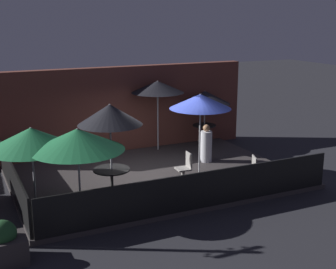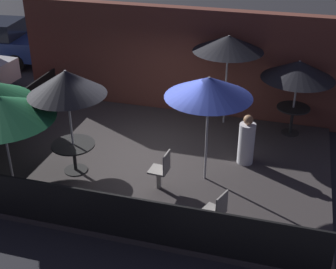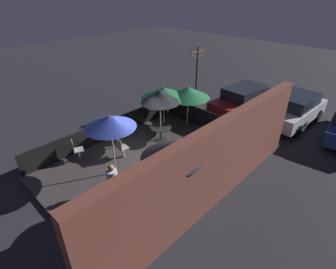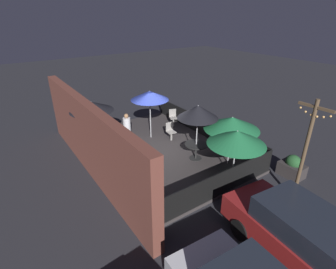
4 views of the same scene
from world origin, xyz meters
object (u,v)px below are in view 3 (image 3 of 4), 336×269
object	(u,v)px
dining_table_1	(161,129)
patio_chair_0	(77,150)
patio_umbrella_1	(160,96)
patio_umbrella_3	(188,92)
patio_umbrella_4	(110,122)
patio_umbrella_5	(164,92)
dining_table_0	(123,227)
parked_car_0	(244,100)
patio_umbrella_0	(119,194)
parked_car_1	(295,109)
patio_umbrella_2	(173,151)
planter_box	(169,103)
patio_chair_1	(122,147)
light_post	(197,76)
patron_0	(113,182)

from	to	relation	value
dining_table_1	patio_chair_0	size ratio (longest dim) A/B	1.04
patio_umbrella_1	patio_umbrella_3	xyz separation A→B (m)	(-2.05, -0.10, -0.38)
patio_umbrella_4	patio_umbrella_5	size ratio (longest dim) A/B	1.09
dining_table_0	parked_car_0	xyz separation A→B (m)	(-10.26, -2.16, 0.12)
patio_umbrella_0	parked_car_0	world-z (taller)	patio_umbrella_0
patio_umbrella_4	parked_car_1	size ratio (longest dim) A/B	0.57
patio_umbrella_2	patio_umbrella_5	xyz separation A→B (m)	(-3.99, -4.29, -0.42)
planter_box	patio_umbrella_0	bearing A→B (deg)	36.03
patio_chair_1	planter_box	distance (m)	5.71
patio_umbrella_5	patio_chair_1	size ratio (longest dim) A/B	2.45
patio_chair_1	dining_table_0	bearing A→B (deg)	-122.66
patio_umbrella_5	patio_umbrella_4	bearing A→B (deg)	18.56
patio_chair_0	patio_chair_1	world-z (taller)	patio_chair_0
patio_chair_0	planter_box	bearing A→B (deg)	29.62
patio_umbrella_3	parked_car_0	distance (m)	3.86
patio_umbrella_0	patio_umbrella_4	bearing A→B (deg)	-122.08
patio_umbrella_1	dining_table_1	world-z (taller)	patio_umbrella_1
patio_umbrella_3	patio_umbrella_1	bearing A→B (deg)	2.88
dining_table_0	parked_car_1	world-z (taller)	parked_car_1
patio_umbrella_4	light_post	xyz separation A→B (m)	(-6.97, -1.63, -0.28)
dining_table_1	patio_umbrella_4	bearing A→B (deg)	9.56
patio_umbrella_2	parked_car_1	distance (m)	9.32
patio_umbrella_0	patio_umbrella_2	xyz separation A→B (m)	(-1.83, 0.13, 0.48)
parked_car_1	parked_car_0	bearing A→B (deg)	-70.46
patio_umbrella_0	planter_box	xyz separation A→B (m)	(-7.82, -5.69, -1.52)
patio_umbrella_3	parked_car_1	xyz separation A→B (m)	(-4.25, 3.83, -1.08)
patio_chair_1	patio_umbrella_0	bearing A→B (deg)	-122.66
patio_umbrella_3	planter_box	size ratio (longest dim) A/B	2.24
patio_chair_0	patio_umbrella_3	bearing A→B (deg)	8.12
patron_0	light_post	size ratio (longest dim) A/B	0.34
patron_0	parked_car_1	bearing A→B (deg)	121.09
patio_umbrella_2	patio_umbrella_3	bearing A→B (deg)	-144.47
patio_umbrella_4	parked_car_1	world-z (taller)	patio_umbrella_4
light_post	patron_0	bearing A→B (deg)	18.43
patio_umbrella_1	patio_chair_1	size ratio (longest dim) A/B	2.69
patio_umbrella_5	parked_car_0	bearing A→B (deg)	155.78
patio_umbrella_2	patio_chair_1	bearing A→B (deg)	-101.72
patron_0	planter_box	xyz separation A→B (m)	(-6.85, -3.85, -0.28)
patio_umbrella_1	patio_umbrella_4	size ratio (longest dim) A/B	1.01
patio_chair_1	patron_0	world-z (taller)	patron_0
patio_umbrella_4	parked_car_1	bearing A→B (deg)	160.80
patio_umbrella_1	planter_box	size ratio (longest dim) A/B	2.59
dining_table_0	light_post	distance (m)	9.87
dining_table_0	planter_box	xyz separation A→B (m)	(-7.82, -5.69, -0.32)
patio_umbrella_2	parked_car_0	bearing A→B (deg)	-164.79
patio_umbrella_5	dining_table_1	xyz separation A→B (m)	(1.10, 0.87, -1.29)
patio_umbrella_2	dining_table_0	distance (m)	2.49
patio_umbrella_0	patio_chair_1	xyz separation A→B (m)	(-2.57, -3.44, -1.29)
dining_table_1	planter_box	world-z (taller)	planter_box
patio_umbrella_4	parked_car_0	world-z (taller)	patio_umbrella_4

